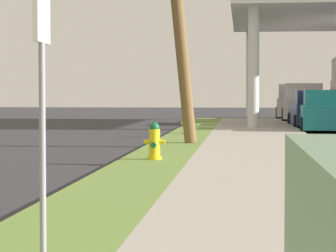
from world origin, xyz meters
The scene contains 7 objects.
fire_hydrant_second centered at (0.71, 14.12, 0.45)m, with size 0.42×0.38×0.74m.
fire_hydrant_third centered at (0.66, 23.85, 0.45)m, with size 0.42×0.37×0.74m.
street_sign_post centered at (0.90, 5.06, 1.63)m, with size 0.05×0.36×2.12m.
car_navy_by_near_pump centered at (5.48, 31.13, 0.72)m, with size 1.97×4.52×1.57m.
car_teal_by_far_pump centered at (5.57, 27.63, 0.72)m, with size 2.13×4.58×1.57m.
truck_white_on_apron centered at (5.60, 38.45, 0.91)m, with size 2.43×5.51×1.97m.
truck_silver_at_far_bay centered at (5.52, 42.17, 0.91)m, with size 2.50×5.54×1.97m.
Camera 1 is at (2.41, -0.48, 1.41)m, focal length 79.45 mm.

